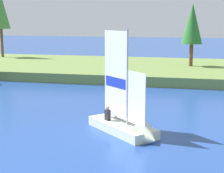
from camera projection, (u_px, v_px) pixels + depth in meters
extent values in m
cube|color=olive|center=(126.00, 69.00, 37.40)|extent=(80.00, 14.99, 0.85)
cylinder|color=brown|center=(2.00, 43.00, 44.17)|extent=(0.31, 0.31, 3.38)
cone|color=#47893D|center=(0.00, 9.00, 43.43)|extent=(2.20, 2.20, 4.69)
cylinder|color=brown|center=(191.00, 55.00, 35.88)|extent=(0.37, 0.37, 2.18)
cone|color=#286B2D|center=(192.00, 24.00, 35.33)|extent=(2.00, 2.00, 3.85)
cube|color=silver|center=(122.00, 127.00, 18.02)|extent=(3.90, 3.78, 0.45)
cone|color=silver|center=(148.00, 138.00, 16.39)|extent=(1.62, 1.64, 1.31)
cylinder|color=#B7B7BC|center=(127.00, 78.00, 17.23)|extent=(0.08, 0.08, 4.57)
cube|color=white|center=(116.00, 74.00, 17.99)|extent=(1.41, 1.32, 4.20)
cube|color=#1E33B2|center=(116.00, 82.00, 18.07)|extent=(1.28, 1.19, 0.50)
cube|color=white|center=(137.00, 99.00, 16.79)|extent=(0.95, 0.89, 2.44)
cylinder|color=#B7B7BC|center=(116.00, 116.00, 18.38)|extent=(1.43, 1.34, 0.06)
cube|color=#26262D|center=(108.00, 115.00, 18.41)|extent=(0.34, 0.34, 0.53)
sphere|color=tan|center=(108.00, 108.00, 18.34)|extent=(0.20, 0.20, 0.20)
cube|color=silver|center=(118.00, 113.00, 18.79)|extent=(0.34, 0.34, 0.52)
sphere|color=tan|center=(118.00, 106.00, 18.72)|extent=(0.20, 0.20, 0.20)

